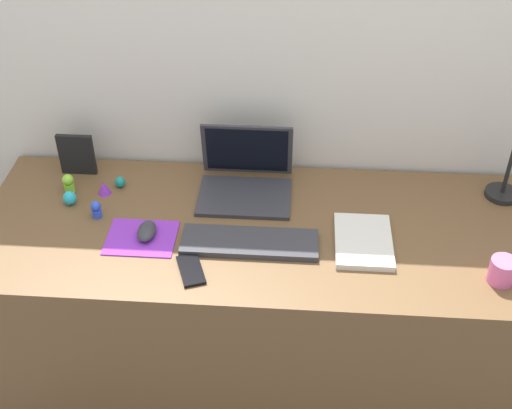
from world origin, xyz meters
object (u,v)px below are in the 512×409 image
(laptop, at_px, (246,176))
(toy_figurine_lime, at_px, (69,183))
(mouse, at_px, (147,231))
(toy_figurine_cyan, at_px, (70,198))
(toy_figurine_blue, at_px, (96,209))
(picture_frame, at_px, (77,155))
(toy_figurine_purple, at_px, (104,188))
(toy_figurine_teal, at_px, (120,182))
(notebook_pad, at_px, (363,241))
(cell_phone, at_px, (191,270))
(keyboard, at_px, (250,242))
(coffee_mug, at_px, (502,271))

(laptop, bearing_deg, toy_figurine_lime, -174.51)
(laptop, relative_size, mouse, 3.12)
(toy_figurine_cyan, distance_m, toy_figurine_blue, 0.12)
(picture_frame, height_order, toy_figurine_purple, picture_frame)
(toy_figurine_teal, distance_m, toy_figurine_lime, 0.17)
(notebook_pad, height_order, toy_figurine_blue, toy_figurine_blue)
(toy_figurine_cyan, xyz_separation_m, toy_figurine_lime, (-0.02, 0.06, 0.01))
(mouse, height_order, toy_figurine_cyan, toy_figurine_cyan)
(cell_phone, relative_size, picture_frame, 0.85)
(keyboard, xyz_separation_m, notebook_pad, (0.34, 0.03, 0.00))
(mouse, relative_size, toy_figurine_blue, 1.64)
(toy_figurine_cyan, bearing_deg, picture_frame, 95.90)
(keyboard, height_order, mouse, mouse)
(notebook_pad, relative_size, toy_figurine_lime, 3.54)
(coffee_mug, height_order, toy_figurine_teal, coffee_mug)
(picture_frame, height_order, toy_figurine_lime, picture_frame)
(cell_phone, xyz_separation_m, toy_figurine_teal, (-0.29, 0.39, 0.01))
(keyboard, bearing_deg, coffee_mug, -8.10)
(toy_figurine_cyan, distance_m, toy_figurine_lime, 0.07)
(coffee_mug, height_order, toy_figurine_purple, coffee_mug)
(coffee_mug, relative_size, toy_figurine_purple, 1.59)
(mouse, height_order, picture_frame, picture_frame)
(keyboard, xyz_separation_m, coffee_mug, (0.71, -0.10, 0.03))
(keyboard, bearing_deg, toy_figurine_teal, 149.75)
(mouse, relative_size, toy_figurine_lime, 1.42)
(toy_figurine_purple, distance_m, toy_figurine_teal, 0.06)
(mouse, height_order, cell_phone, mouse)
(picture_frame, bearing_deg, mouse, -46.76)
(toy_figurine_blue, bearing_deg, toy_figurine_lime, 135.17)
(mouse, height_order, toy_figurine_purple, toy_figurine_purple)
(coffee_mug, bearing_deg, toy_figurine_teal, 162.60)
(cell_phone, distance_m, coffee_mug, 0.87)
(keyboard, height_order, coffee_mug, coffee_mug)
(notebook_pad, distance_m, toy_figurine_cyan, 0.94)
(keyboard, xyz_separation_m, cell_phone, (-0.16, -0.13, -0.01))
(coffee_mug, distance_m, toy_figurine_teal, 1.22)
(laptop, relative_size, coffee_mug, 4.00)
(toy_figurine_lime, height_order, toy_figurine_blue, toy_figurine_lime)
(notebook_pad, bearing_deg, toy_figurine_cyan, 172.22)
(mouse, distance_m, picture_frame, 0.44)
(keyboard, relative_size, toy_figurine_purple, 8.70)
(laptop, distance_m, coffee_mug, 0.84)
(picture_frame, relative_size, toy_figurine_purple, 3.18)
(notebook_pad, distance_m, picture_frame, 1.00)
(toy_figurine_cyan, height_order, toy_figurine_teal, toy_figurine_cyan)
(toy_figurine_cyan, height_order, toy_figurine_lime, toy_figurine_lime)
(keyboard, relative_size, picture_frame, 2.73)
(notebook_pad, bearing_deg, coffee_mug, -19.03)
(cell_phone, distance_m, notebook_pad, 0.52)
(toy_figurine_purple, bearing_deg, toy_figurine_lime, 179.63)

